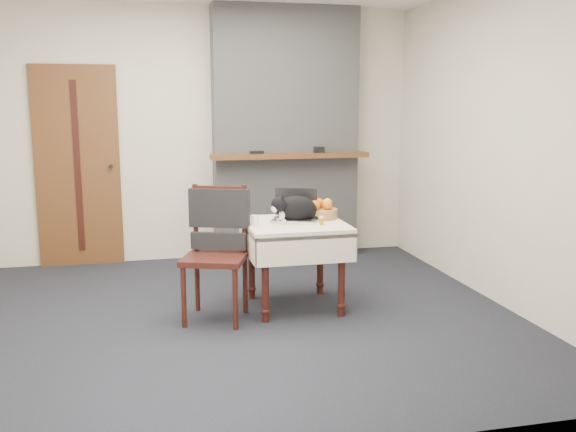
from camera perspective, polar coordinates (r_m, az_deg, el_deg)
name	(u,v)px	position (r m, az deg, el deg)	size (l,w,h in m)	color
ground	(225,318)	(5.03, -5.59, -9.01)	(4.50, 4.50, 0.00)	black
room_shell	(214,86)	(5.21, -6.62, 11.37)	(4.52, 4.01, 2.61)	beige
door	(78,167)	(6.75, -18.19, 4.18)	(0.82, 0.10, 2.00)	brown
chimney	(285,135)	(6.74, -0.22, 7.23)	(1.62, 0.48, 2.60)	gray
side_table	(295,236)	(5.12, 0.60, -1.81)	(0.78, 0.78, 0.70)	black
laptop	(295,212)	(5.17, 0.63, 0.32)	(0.43, 0.40, 0.26)	#B7B7BC
cat	(297,209)	(5.11, 0.80, 0.63)	(0.50, 0.30, 0.24)	black
cream_jar	(255,220)	(4.99, -2.97, -0.37)	(0.07, 0.07, 0.07)	white
pill_bottle	(321,220)	(4.99, 2.99, -0.39)	(0.03, 0.03, 0.07)	#975F12
fruit_basket	(321,211)	(5.27, 2.92, 0.49)	(0.28, 0.28, 0.16)	#A67843
desk_clutter	(310,220)	(5.19, 1.98, -0.33)	(0.12, 0.01, 0.01)	black
chair	(217,234)	(4.93, -6.29, -1.59)	(0.58, 0.58, 1.02)	black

